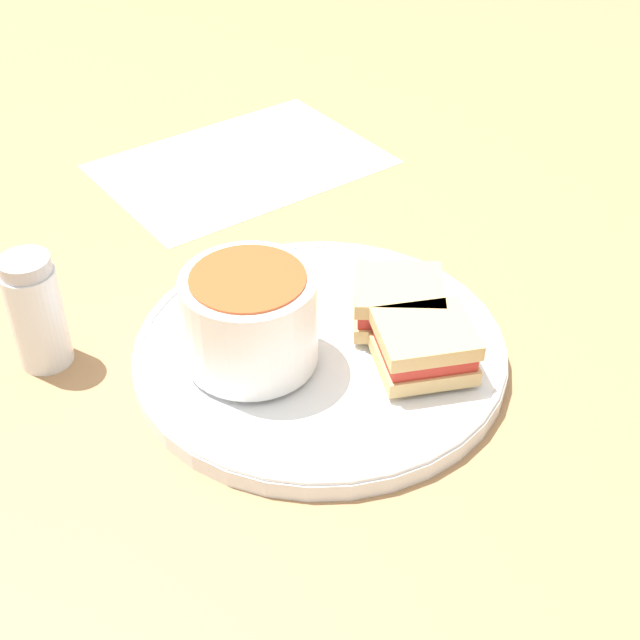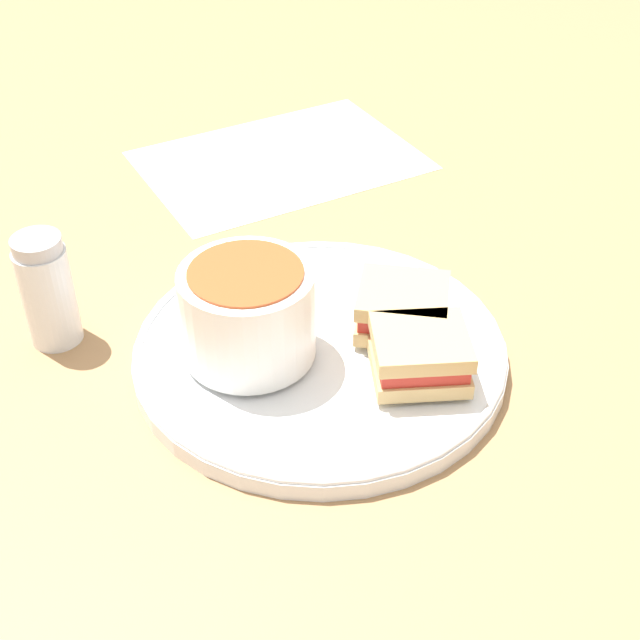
% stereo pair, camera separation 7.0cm
% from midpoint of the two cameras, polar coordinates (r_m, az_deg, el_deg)
% --- Properties ---
extents(ground_plane, '(2.40, 2.40, 0.00)m').
position_cam_midpoint_polar(ground_plane, '(0.73, 2.76, -2.66)').
color(ground_plane, '#9E754C').
extents(plate, '(0.30, 0.30, 0.02)m').
position_cam_midpoint_polar(plate, '(0.72, 2.78, -2.06)').
color(plate, white).
rests_on(plate, ground_plane).
extents(soup_bowl, '(0.10, 0.10, 0.08)m').
position_cam_midpoint_polar(soup_bowl, '(0.68, -1.71, 0.36)').
color(soup_bowl, white).
rests_on(soup_bowl, plate).
extents(spoon, '(0.03, 0.12, 0.01)m').
position_cam_midpoint_polar(spoon, '(0.75, -3.51, 1.07)').
color(spoon, silver).
rests_on(spoon, plate).
extents(sandwich_half_near, '(0.09, 0.09, 0.04)m').
position_cam_midpoint_polar(sandwich_half_near, '(0.68, 9.35, -2.31)').
color(sandwich_half_near, tan).
rests_on(sandwich_half_near, plate).
extents(sandwich_half_far, '(0.10, 0.10, 0.04)m').
position_cam_midpoint_polar(sandwich_half_far, '(0.72, 8.07, 0.66)').
color(sandwich_half_far, tan).
rests_on(sandwich_half_far, plate).
extents(salt_shaker, '(0.04, 0.04, 0.10)m').
position_cam_midpoint_polar(salt_shaker, '(0.74, -14.51, 1.71)').
color(salt_shaker, silver).
rests_on(salt_shaker, ground_plane).
extents(menu_sheet, '(0.24, 0.32, 0.00)m').
position_cam_midpoint_polar(menu_sheet, '(1.01, -0.57, 10.13)').
color(menu_sheet, white).
rests_on(menu_sheet, ground_plane).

